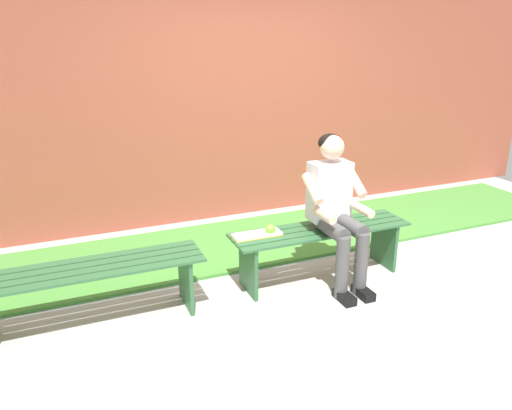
# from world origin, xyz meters

# --- Properties ---
(ground_plane) EXTENTS (10.00, 7.00, 0.04)m
(ground_plane) POSITION_xyz_m (0.96, 1.00, -0.02)
(ground_plane) COLOR #B2B2AD
(grass_strip) EXTENTS (9.00, 1.21, 0.03)m
(grass_strip) POSITION_xyz_m (0.96, -0.95, 0.01)
(grass_strip) COLOR #478C38
(grass_strip) RESTS_ON ground
(brick_wall) EXTENTS (9.50, 0.24, 3.03)m
(brick_wall) POSITION_xyz_m (0.50, -1.91, 1.52)
(brick_wall) COLOR #9E4C38
(brick_wall) RESTS_ON ground
(bench_near) EXTENTS (1.59, 0.41, 0.47)m
(bench_near) POSITION_xyz_m (0.00, 0.00, 0.35)
(bench_near) COLOR #2D6038
(bench_near) RESTS_ON ground
(bench_far) EXTENTS (1.66, 0.41, 0.47)m
(bench_far) POSITION_xyz_m (1.91, 0.00, 0.35)
(bench_far) COLOR #2D6038
(bench_far) RESTS_ON ground
(person_seated) EXTENTS (0.50, 0.69, 1.27)m
(person_seated) POSITION_xyz_m (-0.07, 0.10, 0.70)
(person_seated) COLOR silver
(person_seated) RESTS_ON ground
(apple) EXTENTS (0.09, 0.09, 0.09)m
(apple) POSITION_xyz_m (0.46, -0.04, 0.51)
(apple) COLOR #72B738
(apple) RESTS_ON bench_near
(book_open) EXTENTS (0.41, 0.16, 0.02)m
(book_open) POSITION_xyz_m (0.57, -0.06, 0.48)
(book_open) COLOR white
(book_open) RESTS_ON bench_near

